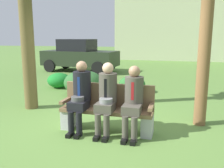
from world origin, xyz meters
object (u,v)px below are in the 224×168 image
at_px(park_bench, 107,109).
at_px(parked_car_near, 79,55).
at_px(seated_man_middle, 107,95).
at_px(seated_man_left, 80,93).
at_px(shrub_mid_lawn, 132,84).
at_px(shrub_far_lawn, 84,83).
at_px(building_backdrop, 208,5).
at_px(seated_man_right, 133,98).
at_px(shrub_near_bench, 59,80).

xyz_separation_m(park_bench, parked_car_near, (-3.71, 7.53, 0.42)).
bearing_deg(seated_man_middle, park_bench, 101.41).
relative_size(seated_man_left, seated_man_middle, 1.01).
xyz_separation_m(shrub_mid_lawn, parked_car_near, (-3.57, 4.15, 0.57)).
bearing_deg(shrub_far_lawn, parked_car_near, 113.94).
distance_m(parked_car_near, building_backdrop, 13.41).
distance_m(seated_man_middle, shrub_far_lawn, 3.17).
height_order(seated_man_right, shrub_mid_lawn, seated_man_right).
height_order(seated_man_right, building_backdrop, building_backdrop).
bearing_deg(seated_man_left, seated_man_middle, -0.15).
height_order(shrub_near_bench, shrub_mid_lawn, shrub_mid_lawn).
xyz_separation_m(seated_man_left, shrub_far_lawn, (-1.03, 2.74, -0.36)).
xyz_separation_m(seated_man_right, shrub_near_bench, (-3.30, 3.55, -0.45)).
distance_m(park_bench, shrub_mid_lawn, 3.38).
distance_m(shrub_mid_lawn, parked_car_near, 5.50).
height_order(seated_man_left, seated_man_right, seated_man_left).
height_order(shrub_far_lawn, building_backdrop, building_backdrop).
bearing_deg(seated_man_left, seated_man_right, 0.01).
bearing_deg(parked_car_near, shrub_mid_lawn, -49.33).
distance_m(seated_man_left, parked_car_near, 8.30).
bearing_deg(parked_car_near, seated_man_left, -67.22).
xyz_separation_m(seated_man_right, parked_car_near, (-4.23, 7.66, 0.12)).
relative_size(seated_man_left, parked_car_near, 0.33).
distance_m(shrub_mid_lawn, building_backdrop, 15.86).
distance_m(park_bench, shrub_far_lawn, 3.03).
bearing_deg(shrub_near_bench, parked_car_near, 102.69).
relative_size(seated_man_middle, seated_man_right, 1.03).
bearing_deg(shrub_far_lawn, park_bench, -59.70).
relative_size(park_bench, building_backdrop, 0.12).
height_order(seated_man_right, shrub_near_bench, seated_man_right).
bearing_deg(shrub_mid_lawn, shrub_near_bench, 179.00).
height_order(shrub_near_bench, building_backdrop, building_backdrop).
relative_size(seated_man_right, parked_car_near, 0.32).
xyz_separation_m(seated_man_left, seated_man_middle, (0.52, -0.00, -0.01)).
bearing_deg(parked_car_near, shrub_far_lawn, -66.06).
relative_size(seated_man_right, shrub_mid_lawn, 1.47).
bearing_deg(shrub_far_lawn, seated_man_right, -53.24).
distance_m(seated_man_right, parked_car_near, 8.75).
xyz_separation_m(shrub_near_bench, building_backdrop, (6.30, 14.81, 4.17)).
distance_m(park_bench, seated_man_middle, 0.34).
distance_m(seated_man_middle, parked_car_near, 8.52).
xyz_separation_m(seated_man_middle, building_backdrop, (3.49, 18.36, 3.70)).
bearing_deg(park_bench, seated_man_middle, -78.59).
relative_size(seated_man_left, shrub_near_bench, 1.57).
relative_size(seated_man_right, building_backdrop, 0.09).
relative_size(seated_man_right, shrub_far_lawn, 1.04).
xyz_separation_m(shrub_far_lawn, parked_car_near, (-2.18, 4.92, 0.45)).
relative_size(park_bench, shrub_mid_lawn, 2.03).
distance_m(park_bench, building_backdrop, 19.00).
xyz_separation_m(park_bench, shrub_near_bench, (-2.79, 3.42, -0.15)).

